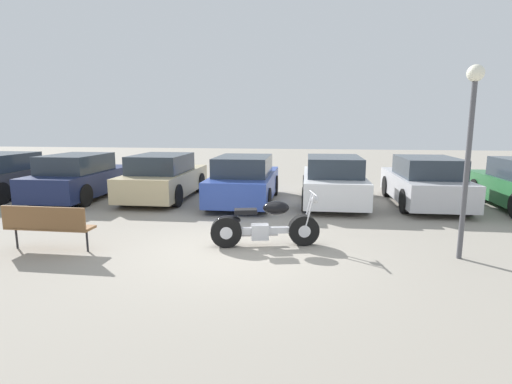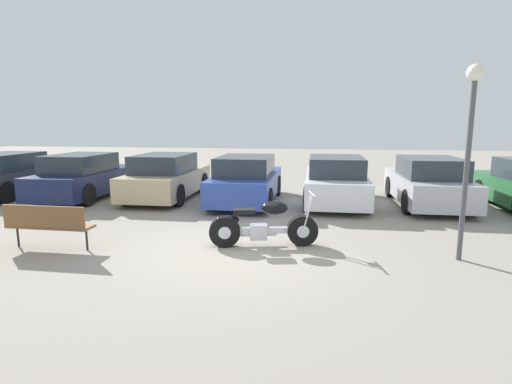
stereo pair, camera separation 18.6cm
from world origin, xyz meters
TOP-DOWN VIEW (x-y plane):
  - ground_plane at (0.00, 0.00)m, footprint 60.00×60.00m
  - motorcycle at (0.48, 0.35)m, footprint 2.15×0.81m
  - parked_car_dark_grey at (-8.61, 4.64)m, footprint 1.83×4.17m
  - parked_car_navy at (-5.93, 4.64)m, footprint 1.83×4.17m
  - parked_car_champagne at (-3.25, 4.96)m, footprint 1.83×4.17m
  - parked_car_blue at (-0.58, 4.63)m, footprint 1.83×4.17m
  - parked_car_white at (2.10, 4.86)m, footprint 1.83×4.17m
  - parked_car_silver at (4.78, 4.95)m, footprint 1.83×4.17m
  - park_bench at (-3.56, -0.51)m, footprint 1.68×0.42m
  - lamp_post at (4.08, 0.06)m, footprint 0.29×0.29m

SIDE VIEW (x-z plane):
  - ground_plane at x=0.00m, z-range 0.00..0.00m
  - motorcycle at x=0.48m, z-range -0.12..0.95m
  - park_bench at x=-3.56m, z-range 0.10..0.99m
  - parked_car_dark_grey at x=-8.61m, z-range -0.04..1.40m
  - parked_car_navy at x=-5.93m, z-range -0.04..1.40m
  - parked_car_champagne at x=-3.25m, z-range -0.04..1.40m
  - parked_car_blue at x=-0.58m, z-range -0.04..1.40m
  - parked_car_white at x=2.10m, z-range -0.04..1.40m
  - parked_car_silver at x=4.78m, z-range -0.04..1.40m
  - lamp_post at x=4.08m, z-range 0.68..4.07m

